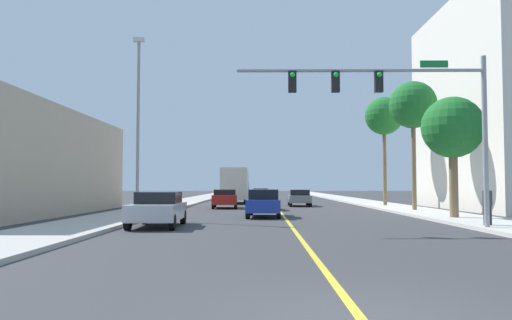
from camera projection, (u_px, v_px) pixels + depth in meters
ground at (274, 203)px, 48.65m from camera, size 192.00×192.00×0.00m
sidewalk_left at (183, 202)px, 48.73m from camera, size 3.60×168.00×0.15m
sidewalk_right at (365, 202)px, 48.59m from camera, size 3.60×168.00×0.15m
lane_marking_center at (274, 203)px, 48.65m from camera, size 0.16×144.00×0.01m
traffic_signal_mast at (402, 101)px, 19.72m from camera, size 9.85×0.36×6.73m
street_lamp at (138, 118)px, 25.58m from camera, size 0.56×0.28×9.20m
palm_near at (453, 129)px, 25.52m from camera, size 3.12×3.12×6.13m
palm_mid at (413, 106)px, 33.25m from camera, size 3.13×3.13×8.51m
palm_far at (384, 117)px, 40.87m from camera, size 3.09×3.09×8.81m
car_white at (261, 194)px, 58.87m from camera, size 1.97×4.29×1.35m
car_green at (262, 200)px, 35.64m from camera, size 1.79×3.96×1.39m
car_gray at (299, 197)px, 41.92m from camera, size 1.87×4.30×1.38m
car_silver at (158, 209)px, 21.36m from camera, size 2.06×4.39×1.48m
car_red at (225, 198)px, 38.31m from camera, size 2.04×4.14×1.42m
car_blue at (264, 203)px, 27.79m from camera, size 1.96×4.48×1.53m
delivery_truck at (235, 185)px, 47.94m from camera, size 2.47×7.10×3.34m
pedestrian at (487, 205)px, 20.47m from camera, size 0.38×0.38×1.61m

